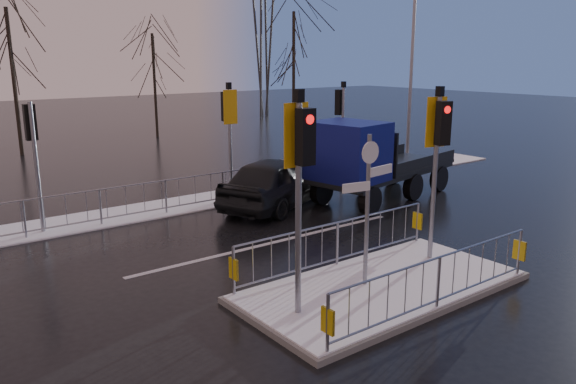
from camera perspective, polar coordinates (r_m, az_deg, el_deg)
ground at (r=11.86m, az=9.51°, el=-9.78°), size 120.00×120.00×0.00m
snow_verge at (r=18.47m, az=-10.22°, el=-1.20°), size 30.00×2.00×0.04m
lane_markings at (r=11.66m, az=10.72°, el=-10.25°), size 8.00×11.38×0.01m
traffic_island at (r=11.71m, az=9.51°, el=-8.02°), size 6.00×3.04×4.15m
far_kerb_fixtures at (r=17.94m, az=-8.78°, el=1.69°), size 18.00×0.65×3.83m
car_far_lane at (r=17.78m, az=-1.07°, el=1.08°), size 5.16×3.71×1.63m
flatbed_truck at (r=18.11m, az=7.67°, el=3.26°), size 6.19×3.16×2.74m
tree_far_a at (r=29.99m, az=-26.33°, el=12.53°), size 3.75×3.75×7.08m
tree_far_b at (r=34.37m, az=-13.49°, el=12.42°), size 3.25×3.25×6.14m
tree_far_c at (r=35.93m, az=0.58°, el=14.35°), size 4.00×4.00×7.55m
street_lamp_right at (r=24.46m, az=12.57°, el=12.63°), size 1.25×0.18×8.00m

